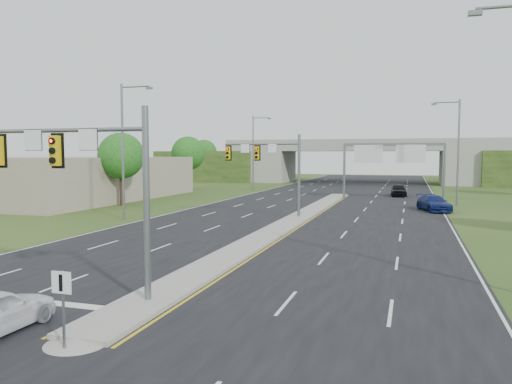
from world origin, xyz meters
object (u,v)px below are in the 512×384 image
(signal_mast_near, at_px, (89,171))
(signal_mast_far, at_px, (272,162))
(overpass, at_px, (362,164))
(keep_right_sign, at_px, (62,296))
(car_far_c, at_px, (399,190))
(car_far_b, at_px, (434,203))
(sign_gantry, at_px, (392,155))

(signal_mast_near, bearing_deg, signal_mast_far, 90.00)
(signal_mast_far, bearing_deg, overpass, 87.65)
(signal_mast_near, xyz_separation_m, keep_right_sign, (2.26, -4.45, -3.21))
(overpass, relative_size, car_far_c, 17.42)
(signal_mast_near, relative_size, signal_mast_far, 1.00)
(signal_mast_near, bearing_deg, car_far_b, 68.73)
(sign_gantry, relative_size, overpass, 0.14)
(signal_mast_near, height_order, car_far_b, signal_mast_near)
(keep_right_sign, bearing_deg, car_far_b, 74.06)
(signal_mast_far, relative_size, keep_right_sign, 3.18)
(signal_mast_far, distance_m, keep_right_sign, 29.71)
(keep_right_sign, xyz_separation_m, overpass, (0.00, 84.53, 2.04))
(keep_right_sign, bearing_deg, car_far_c, 82.31)
(keep_right_sign, bearing_deg, sign_gantry, 82.30)
(car_far_b, bearing_deg, overpass, 85.52)
(sign_gantry, height_order, car_far_c, sign_gantry)
(overpass, xyz_separation_m, car_far_c, (7.43, -29.50, -2.75))
(signal_mast_near, relative_size, car_far_b, 1.38)
(signal_mast_near, xyz_separation_m, overpass, (2.26, 80.07, -1.17))
(keep_right_sign, height_order, car_far_c, keep_right_sign)
(car_far_b, distance_m, car_far_c, 16.89)
(signal_mast_near, bearing_deg, car_far_c, 79.15)
(keep_right_sign, distance_m, overpass, 84.55)
(sign_gantry, height_order, overpass, overpass)
(signal_mast_far, height_order, car_far_c, signal_mast_far)
(overpass, bearing_deg, car_far_c, -75.86)
(overpass, bearing_deg, signal_mast_near, -91.62)
(sign_gantry, distance_m, car_far_b, 12.58)
(signal_mast_near, distance_m, signal_mast_far, 25.00)
(sign_gantry, bearing_deg, car_far_b, -68.45)
(sign_gantry, xyz_separation_m, overpass, (-6.68, 35.08, -1.69))
(car_far_b, height_order, car_far_c, car_far_c)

